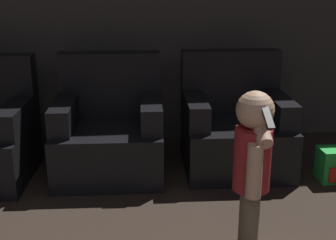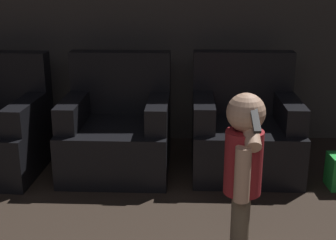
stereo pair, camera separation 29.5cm
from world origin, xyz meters
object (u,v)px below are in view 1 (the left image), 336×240
armchair_right (235,128)px  person_toddler (253,160)px  armchair_middle (109,133)px  toy_backpack (334,165)px

armchair_right → person_toddler: 1.27m
armchair_middle → toy_backpack: bearing=-9.9°
armchair_right → person_toddler: size_ratio=0.97×
armchair_right → toy_backpack: 0.82m
toy_backpack → armchair_middle: bearing=167.3°
armchair_right → person_toddler: (-0.21, -1.23, 0.24)m
armchair_right → person_toddler: person_toddler is taller
armchair_middle → toy_backpack: size_ratio=3.57×
armchair_middle → armchair_right: same height
armchair_middle → armchair_right: size_ratio=1.00×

